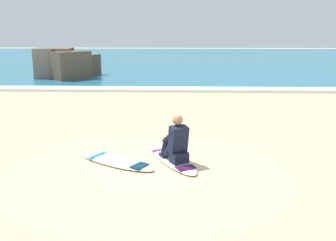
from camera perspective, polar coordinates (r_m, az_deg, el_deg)
The scene contains 7 objects.
ground_plane at distance 7.68m, azimuth -1.37°, elevation -6.97°, with size 80.00×80.00×0.00m, color #CCB584.
sea at distance 30.24m, azimuth 1.08°, elevation 8.67°, with size 80.00×28.00×0.10m, color teal.
breaking_foam at distance 16.63m, azimuth 0.40°, elevation 4.53°, with size 80.00×0.90×0.11m, color white.
surfboard_main at distance 8.11m, azimuth 0.64°, elevation -5.56°, with size 1.31×2.04×0.08m.
surfer_seated at distance 7.81m, azimuth 1.19°, elevation -3.25°, with size 0.63×0.77×0.95m.
surfboard_spare_near at distance 8.03m, azimuth -7.46°, elevation -5.88°, with size 1.84×1.43×0.08m.
rock_outcrop_distant at distance 20.97m, azimuth -14.97°, elevation 7.77°, with size 3.37×3.46×1.57m.
Camera 1 is at (0.42, -7.18, 2.72)m, focal length 42.25 mm.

